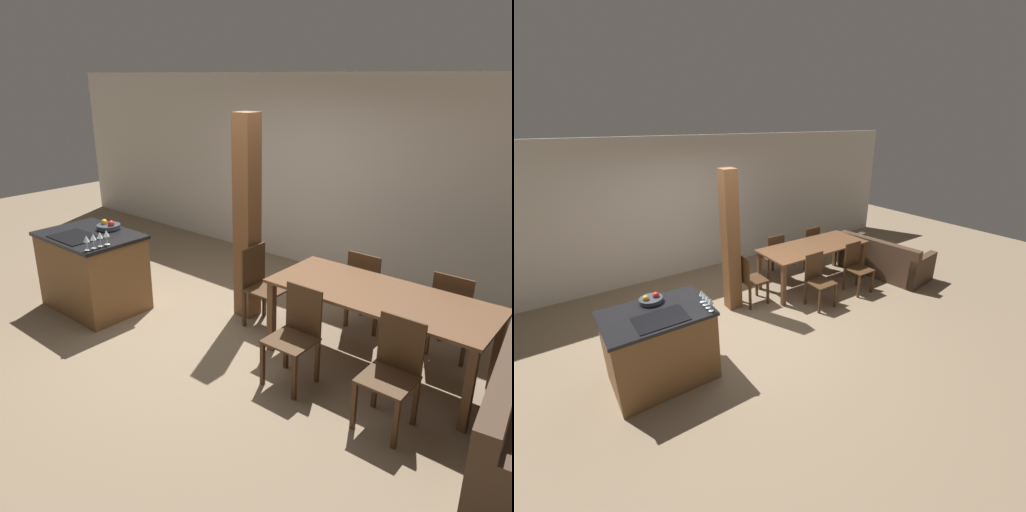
# 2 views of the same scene
# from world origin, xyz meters

# --- Properties ---
(ground_plane) EXTENTS (16.00, 16.00, 0.00)m
(ground_plane) POSITION_xyz_m (0.00, 0.00, 0.00)
(ground_plane) COLOR #847056
(wall_back) EXTENTS (11.20, 0.08, 2.70)m
(wall_back) POSITION_xyz_m (0.00, 2.46, 1.35)
(wall_back) COLOR silver
(wall_back) RESTS_ON ground_plane
(kitchen_island) EXTENTS (1.20, 0.84, 0.93)m
(kitchen_island) POSITION_xyz_m (-1.42, -0.42, 0.46)
(kitchen_island) COLOR brown
(kitchen_island) RESTS_ON ground_plane
(fruit_bowl) EXTENTS (0.28, 0.28, 0.11)m
(fruit_bowl) POSITION_xyz_m (-1.39, -0.17, 0.97)
(fruit_bowl) COLOR #383D47
(fruit_bowl) RESTS_ON kitchen_island
(wine_glass_near) EXTENTS (0.07, 0.07, 0.16)m
(wine_glass_near) POSITION_xyz_m (-0.89, -0.77, 1.06)
(wine_glass_near) COLOR silver
(wine_glass_near) RESTS_ON kitchen_island
(wine_glass_middle) EXTENTS (0.07, 0.07, 0.16)m
(wine_glass_middle) POSITION_xyz_m (-0.89, -0.69, 1.06)
(wine_glass_middle) COLOR silver
(wine_glass_middle) RESTS_ON kitchen_island
(wine_glass_far) EXTENTS (0.07, 0.07, 0.16)m
(wine_glass_far) POSITION_xyz_m (-0.89, -0.61, 1.06)
(wine_glass_far) COLOR silver
(wine_glass_far) RESTS_ON kitchen_island
(wine_glass_end) EXTENTS (0.07, 0.07, 0.16)m
(wine_glass_end) POSITION_xyz_m (-0.89, -0.53, 1.06)
(wine_glass_end) COLOR silver
(wine_glass_end) RESTS_ON kitchen_island
(dining_table) EXTENTS (2.07, 0.87, 0.78)m
(dining_table) POSITION_xyz_m (1.82, 0.53, 0.68)
(dining_table) COLOR brown
(dining_table) RESTS_ON ground_plane
(dining_chair_near_left) EXTENTS (0.40, 0.40, 0.90)m
(dining_chair_near_left) POSITION_xyz_m (1.35, -0.14, 0.47)
(dining_chair_near_left) COLOR #472D19
(dining_chair_near_left) RESTS_ON ground_plane
(dining_chair_near_right) EXTENTS (0.40, 0.40, 0.90)m
(dining_chair_near_right) POSITION_xyz_m (2.28, -0.14, 0.47)
(dining_chair_near_right) COLOR #472D19
(dining_chair_near_right) RESTS_ON ground_plane
(dining_chair_far_left) EXTENTS (0.40, 0.40, 0.90)m
(dining_chair_far_left) POSITION_xyz_m (1.35, 1.19, 0.47)
(dining_chair_far_left) COLOR #472D19
(dining_chair_far_left) RESTS_ON ground_plane
(dining_chair_far_right) EXTENTS (0.40, 0.40, 0.90)m
(dining_chair_far_right) POSITION_xyz_m (2.28, 1.19, 0.47)
(dining_chair_far_right) COLOR #472D19
(dining_chair_far_right) RESTS_ON ground_plane
(dining_chair_head_end) EXTENTS (0.40, 0.40, 0.90)m
(dining_chair_head_end) POSITION_xyz_m (0.41, 0.53, 0.47)
(dining_chair_head_end) COLOR #472D19
(dining_chair_head_end) RESTS_ON ground_plane
(timber_post) EXTENTS (0.23, 0.23, 2.31)m
(timber_post) POSITION_xyz_m (0.12, 0.61, 1.15)
(timber_post) COLOR brown
(timber_post) RESTS_ON ground_plane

